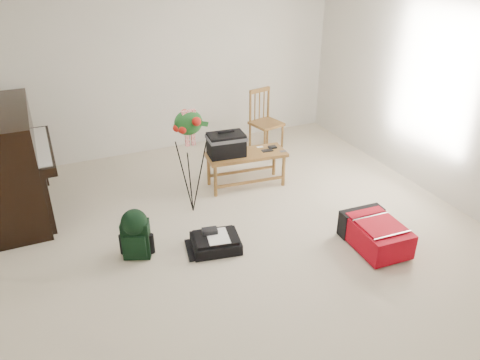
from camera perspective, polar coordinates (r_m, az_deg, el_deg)
name	(u,v)px	position (r m, az deg, el deg)	size (l,w,h in m)	color
floor	(252,240)	(5.01, 1.47, -7.32)	(5.00, 5.50, 0.01)	#BDB398
wall_back	(171,65)	(6.89, -8.45, 13.74)	(5.00, 0.04, 2.50)	silver
wall_right	(453,97)	(5.88, 24.56, 9.17)	(0.04, 5.50, 2.50)	silver
piano	(14,165)	(5.78, -25.82, 1.60)	(0.71, 1.50, 1.25)	black
bench	(233,148)	(5.78, -0.87, 3.92)	(1.04, 0.49, 0.77)	brown
dining_chair	(265,122)	(6.93, 3.12, 7.13)	(0.48, 0.48, 0.91)	brown
red_suitcase	(373,231)	(5.05, 15.85, -6.06)	(0.49, 0.71, 0.30)	#BD0817
black_duffel	(216,242)	(4.86, -3.00, -7.56)	(0.55, 0.47, 0.20)	black
green_backpack	(135,232)	(4.73, -12.63, -6.16)	(0.31, 0.29, 0.53)	black
flower_stand	(191,163)	(5.25, -6.04, 2.11)	(0.43, 0.43, 1.28)	black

